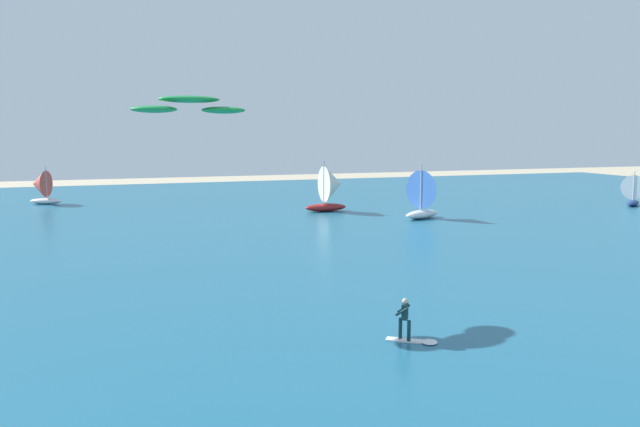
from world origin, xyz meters
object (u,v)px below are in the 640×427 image
Objects in this scene: kitesurfer at (410,326)px; kite at (189,105)px; sailboat_mid_right at (331,188)px; sailboat_far_left at (41,187)px; sailboat_leading at (426,193)px; sailboat_mid_left at (635,190)px.

kitesurfer is 14.02m from kite.
sailboat_mid_right is (10.89, 38.03, 1.69)m from kitesurfer.
sailboat_far_left is 0.82× the size of sailboat_mid_right.
kitesurfer is 0.36× the size of kite.
kitesurfer is 39.59m from sailboat_mid_right.
sailboat_leading reaches higher than kitesurfer.
kite is 1.48× the size of sailboat_mid_left.
kite is at bearing -138.06° from sailboat_leading.
kitesurfer is at bearing -119.58° from sailboat_leading.
sailboat_mid_right is (27.56, -16.01, 0.42)m from sailboat_far_left.
sailboat_far_left reaches higher than kitesurfer.
sailboat_mid_right is at bearing -30.16° from sailboat_far_left.
kite reaches higher than kitesurfer.
kite reaches higher than sailboat_far_left.
kite is 34.87m from sailboat_mid_right.
kite is (-6.86, 8.79, 8.50)m from kitesurfer.
sailboat_far_left is 63.56m from sailboat_mid_left.
kite is 46.86m from sailboat_far_left.
sailboat_mid_left is at bearing -20.42° from sailboat_far_left.
sailboat_leading is 1.34× the size of sailboat_mid_left.
kitesurfer is 53.44m from sailboat_mid_left.
sailboat_mid_left is at bearing -10.91° from sailboat_mid_right.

